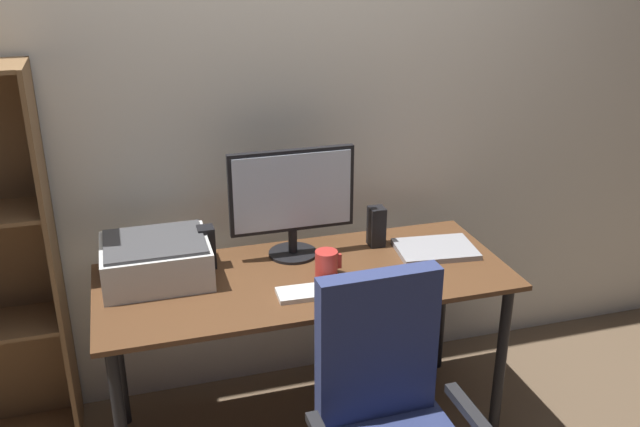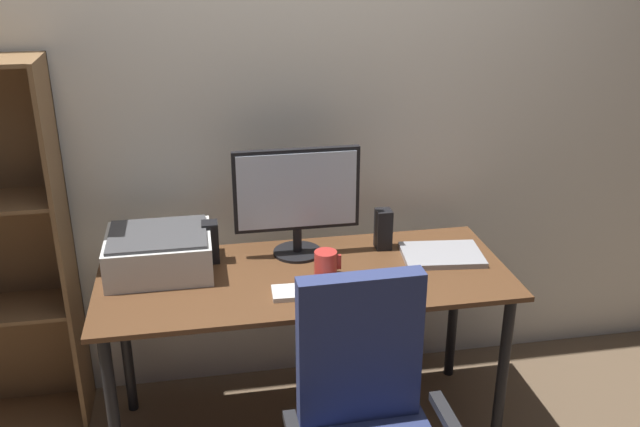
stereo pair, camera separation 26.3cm
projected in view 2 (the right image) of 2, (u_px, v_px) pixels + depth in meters
back_wall at (285, 103)px, 2.96m from camera, size 6.40×0.10×2.60m
desk at (305, 294)px, 2.75m from camera, size 1.59×0.66×0.74m
monitor at (298, 196)px, 2.79m from camera, size 0.51×0.20×0.45m
keyboard at (312, 291)px, 2.57m from camera, size 0.29×0.12×0.02m
mouse at (367, 286)px, 2.59m from camera, size 0.08×0.11×0.03m
coffee_mug at (326, 264)px, 2.68m from camera, size 0.10×0.09×0.10m
laptop at (442, 255)px, 2.85m from camera, size 0.34×0.26×0.02m
speaker_left at (211, 242)px, 2.79m from camera, size 0.06×0.07×0.17m
speaker_right at (383, 229)px, 2.91m from camera, size 0.06×0.07×0.17m
printer at (159, 252)px, 2.71m from camera, size 0.40×0.34×0.16m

